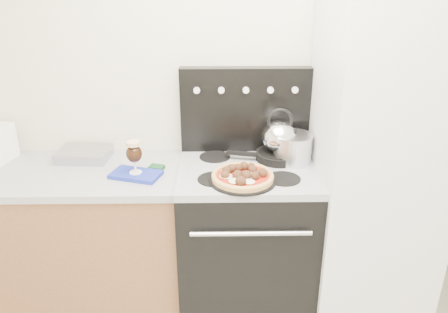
{
  "coord_description": "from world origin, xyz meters",
  "views": [
    {
      "loc": [
        -0.09,
        -1.02,
        1.92
      ],
      "look_at": [
        -0.05,
        1.05,
        1.04
      ],
      "focal_mm": 35.0,
      "sensor_mm": 36.0,
      "label": 1
    }
  ],
  "objects_px": {
    "beer_glass": "(134,157)",
    "tea_kettle": "(279,134)",
    "pizza_pan": "(243,180)",
    "pizza": "(243,175)",
    "skillet": "(278,156)",
    "base_cabinet": "(61,241)",
    "stock_pot": "(293,149)",
    "fridge": "(375,164)",
    "stove_body": "(246,241)",
    "oven_mitt": "(136,175)"
  },
  "relations": [
    {
      "from": "base_cabinet",
      "to": "fridge",
      "type": "xyz_separation_m",
      "value": [
        1.8,
        -0.05,
        0.52
      ]
    },
    {
      "from": "stove_body",
      "to": "skillet",
      "type": "height_order",
      "value": "skillet"
    },
    {
      "from": "stock_pot",
      "to": "skillet",
      "type": "bearing_deg",
      "value": 156.69
    },
    {
      "from": "stove_body",
      "to": "stock_pot",
      "type": "height_order",
      "value": "stock_pot"
    },
    {
      "from": "base_cabinet",
      "to": "skillet",
      "type": "xyz_separation_m",
      "value": [
        1.29,
        0.09,
        0.51
      ]
    },
    {
      "from": "fridge",
      "to": "stock_pot",
      "type": "relative_size",
      "value": 8.95
    },
    {
      "from": "oven_mitt",
      "to": "tea_kettle",
      "type": "bearing_deg",
      "value": 12.28
    },
    {
      "from": "stove_body",
      "to": "oven_mitt",
      "type": "distance_m",
      "value": 0.77
    },
    {
      "from": "pizza_pan",
      "to": "tea_kettle",
      "type": "relative_size",
      "value": 1.6
    },
    {
      "from": "skillet",
      "to": "beer_glass",
      "type": "bearing_deg",
      "value": -167.72
    },
    {
      "from": "fridge",
      "to": "tea_kettle",
      "type": "relative_size",
      "value": 8.7
    },
    {
      "from": "fridge",
      "to": "skillet",
      "type": "xyz_separation_m",
      "value": [
        -0.51,
        0.14,
        -0.01
      ]
    },
    {
      "from": "beer_glass",
      "to": "stock_pot",
      "type": "height_order",
      "value": "beer_glass"
    },
    {
      "from": "oven_mitt",
      "to": "beer_glass",
      "type": "height_order",
      "value": "beer_glass"
    },
    {
      "from": "pizza",
      "to": "tea_kettle",
      "type": "bearing_deg",
      "value": 51.38
    },
    {
      "from": "stock_pot",
      "to": "oven_mitt",
      "type": "bearing_deg",
      "value": -170.82
    },
    {
      "from": "tea_kettle",
      "to": "stock_pot",
      "type": "xyz_separation_m",
      "value": [
        0.07,
        -0.03,
        -0.08
      ]
    },
    {
      "from": "fridge",
      "to": "pizza_pan",
      "type": "distance_m",
      "value": 0.75
    },
    {
      "from": "oven_mitt",
      "to": "pizza",
      "type": "height_order",
      "value": "pizza"
    },
    {
      "from": "oven_mitt",
      "to": "skillet",
      "type": "relative_size",
      "value": 1.02
    },
    {
      "from": "pizza_pan",
      "to": "stove_body",
      "type": "bearing_deg",
      "value": 78.0
    },
    {
      "from": "tea_kettle",
      "to": "stock_pot",
      "type": "height_order",
      "value": "tea_kettle"
    },
    {
      "from": "base_cabinet",
      "to": "stock_pot",
      "type": "height_order",
      "value": "stock_pot"
    },
    {
      "from": "beer_glass",
      "to": "tea_kettle",
      "type": "height_order",
      "value": "tea_kettle"
    },
    {
      "from": "pizza",
      "to": "stock_pot",
      "type": "bearing_deg",
      "value": 39.56
    },
    {
      "from": "skillet",
      "to": "stock_pot",
      "type": "height_order",
      "value": "stock_pot"
    },
    {
      "from": "pizza_pan",
      "to": "pizza",
      "type": "relative_size",
      "value": 1.09
    },
    {
      "from": "skillet",
      "to": "fridge",
      "type": "bearing_deg",
      "value": -14.74
    },
    {
      "from": "base_cabinet",
      "to": "pizza",
      "type": "bearing_deg",
      "value": -10.17
    },
    {
      "from": "pizza",
      "to": "skillet",
      "type": "relative_size",
      "value": 1.25
    },
    {
      "from": "oven_mitt",
      "to": "pizza",
      "type": "bearing_deg",
      "value": -10.39
    },
    {
      "from": "skillet",
      "to": "tea_kettle",
      "type": "distance_m",
      "value": 0.13
    },
    {
      "from": "skillet",
      "to": "base_cabinet",
      "type": "bearing_deg",
      "value": -176.22
    },
    {
      "from": "fridge",
      "to": "skillet",
      "type": "height_order",
      "value": "fridge"
    },
    {
      "from": "beer_glass",
      "to": "tea_kettle",
      "type": "distance_m",
      "value": 0.81
    },
    {
      "from": "skillet",
      "to": "stock_pot",
      "type": "distance_m",
      "value": 0.1
    },
    {
      "from": "tea_kettle",
      "to": "oven_mitt",
      "type": "bearing_deg",
      "value": 174.7
    },
    {
      "from": "beer_glass",
      "to": "pizza_pan",
      "type": "relative_size",
      "value": 0.52
    },
    {
      "from": "pizza",
      "to": "stock_pot",
      "type": "height_order",
      "value": "stock_pot"
    },
    {
      "from": "pizza_pan",
      "to": "pizza",
      "type": "bearing_deg",
      "value": 0.0
    },
    {
      "from": "base_cabinet",
      "to": "stock_pot",
      "type": "relative_size",
      "value": 6.83
    },
    {
      "from": "oven_mitt",
      "to": "pizza_pan",
      "type": "relative_size",
      "value": 0.75
    },
    {
      "from": "tea_kettle",
      "to": "beer_glass",
      "type": "bearing_deg",
      "value": 174.7
    },
    {
      "from": "stove_body",
      "to": "beer_glass",
      "type": "xyz_separation_m",
      "value": [
        -0.61,
        -0.06,
        0.57
      ]
    },
    {
      "from": "pizza_pan",
      "to": "skillet",
      "type": "xyz_separation_m",
      "value": [
        0.22,
        0.28,
        0.02
      ]
    },
    {
      "from": "oven_mitt",
      "to": "beer_glass",
      "type": "xyz_separation_m",
      "value": [
        0.0,
        0.0,
        0.1
      ]
    },
    {
      "from": "fridge",
      "to": "tea_kettle",
      "type": "height_order",
      "value": "fridge"
    },
    {
      "from": "base_cabinet",
      "to": "beer_glass",
      "type": "height_order",
      "value": "beer_glass"
    },
    {
      "from": "pizza",
      "to": "tea_kettle",
      "type": "relative_size",
      "value": 1.47
    },
    {
      "from": "pizza",
      "to": "tea_kettle",
      "type": "xyz_separation_m",
      "value": [
        0.22,
        0.28,
        0.12
      ]
    }
  ]
}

